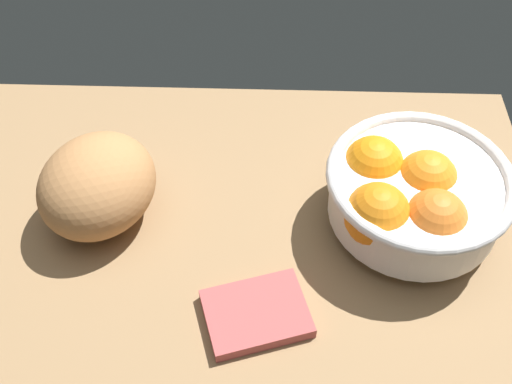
{
  "coord_description": "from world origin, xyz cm",
  "views": [
    {
      "loc": [
        -5.11,
        49.71,
        63.58
      ],
      "look_at": [
        -3.48,
        -0.87,
        5.0
      ],
      "focal_mm": 44.18,
      "sensor_mm": 36.0,
      "label": 1
    }
  ],
  "objects": [
    {
      "name": "fruit_bowl",
      "position": [
        -22.33,
        -0.36,
        6.01
      ],
      "size": [
        22.62,
        22.62,
        10.77
      ],
      "color": "white",
      "rests_on": "ground"
    },
    {
      "name": "bread_loaf",
      "position": [
        16.08,
        -0.94,
        5.49
      ],
      "size": [
        18.75,
        19.82,
        10.99
      ],
      "primitive_type": "ellipsoid",
      "rotation": [
        0.0,
        0.0,
        1.19
      ],
      "color": "#B47B49",
      "rests_on": "ground"
    },
    {
      "name": "napkin_folded",
      "position": [
        -3.98,
        13.65,
        0.79
      ],
      "size": [
        13.45,
        11.56,
        1.59
      ],
      "primitive_type": "cube",
      "rotation": [
        0.0,
        0.0,
        0.3
      ],
      "color": "#B14F4D",
      "rests_on": "ground"
    },
    {
      "name": "ground_plane",
      "position": [
        0.0,
        0.0,
        -1.5
      ],
      "size": [
        81.06,
        52.6,
        3.0
      ],
      "primitive_type": "cube",
      "color": "#93714B"
    }
  ]
}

